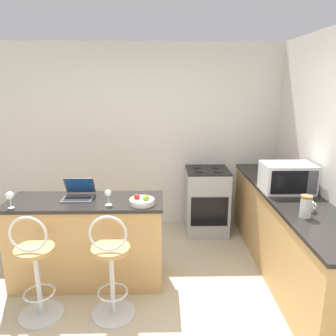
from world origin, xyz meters
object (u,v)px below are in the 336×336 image
at_px(fruit_bowl, 142,201).
at_px(wine_glass_short, 10,196).
at_px(toaster, 275,170).
at_px(microwave, 287,178).
at_px(storage_jar, 306,206).
at_px(bar_stool_far, 111,269).
at_px(mug_white, 310,206).
at_px(wine_glass_tall, 108,194).
at_px(laptop, 78,193).
at_px(bar_stool_near, 36,270).
at_px(stove_range, 207,201).

bearing_deg(fruit_bowl, wine_glass_short, -176.66).
bearing_deg(toaster, microwave, -95.90).
height_order(fruit_bowl, storage_jar, storage_jar).
height_order(bar_stool_far, toaster, toaster).
bearing_deg(storage_jar, mug_white, 52.76).
bearing_deg(wine_glass_tall, bar_stool_far, -80.77).
distance_m(microwave, toaster, 0.58).
xyz_separation_m(mug_white, wine_glass_short, (-2.79, 0.14, 0.07)).
bearing_deg(mug_white, fruit_bowl, 172.29).
distance_m(bar_stool_far, storage_jar, 1.80).
bearing_deg(laptop, mug_white, -10.71).
xyz_separation_m(wine_glass_tall, mug_white, (1.88, -0.20, -0.06)).
bearing_deg(microwave, fruit_bowl, -166.53).
distance_m(bar_stool_far, microwave, 2.07).
relative_size(bar_stool_near, wine_glass_short, 6.20).
relative_size(microwave, stove_range, 0.58).
xyz_separation_m(bar_stool_far, microwave, (1.81, 0.81, 0.59)).
bearing_deg(bar_stool_far, stove_range, 58.28).
bearing_deg(mug_white, laptop, 169.29).
distance_m(bar_stool_near, wine_glass_tall, 0.91).
bearing_deg(fruit_bowl, wine_glass_tall, -177.56).
height_order(laptop, fruit_bowl, laptop).
xyz_separation_m(microwave, wine_glass_tall, (-1.88, -0.39, -0.04)).
bearing_deg(wine_glass_short, stove_range, 33.81).
relative_size(toaster, wine_glass_tall, 1.83).
bearing_deg(laptop, storage_jar, -14.49).
xyz_separation_m(bar_stool_far, laptop, (-0.41, 0.65, 0.49)).
height_order(microwave, toaster, microwave).
xyz_separation_m(toaster, storage_jar, (-0.16, -1.28, 0.01)).
height_order(bar_stool_far, wine_glass_short, wine_glass_short).
relative_size(bar_stool_near, storage_jar, 5.07).
bearing_deg(storage_jar, wine_glass_short, 174.34).
height_order(bar_stool_far, laptop, laptop).
bearing_deg(stove_range, bar_stool_near, -134.89).
bearing_deg(bar_stool_far, mug_white, 7.12).
xyz_separation_m(microwave, wine_glass_short, (-2.79, -0.44, -0.03)).
distance_m(laptop, fruit_bowl, 0.70).
bearing_deg(stove_range, mug_white, -64.16).
height_order(laptop, toaster, laptop).
bearing_deg(wine_glass_tall, laptop, 146.84).
height_order(bar_stool_near, fruit_bowl, fruit_bowl).
xyz_separation_m(bar_stool_near, mug_white, (2.47, 0.23, 0.49)).
bearing_deg(laptop, microwave, 4.18).
xyz_separation_m(wine_glass_tall, fruit_bowl, (0.32, 0.01, -0.08)).
relative_size(bar_stool_far, storage_jar, 5.07).
bearing_deg(mug_white, microwave, 90.03).
distance_m(storage_jar, wine_glass_short, 2.71).
bearing_deg(stove_range, laptop, -143.64).
bearing_deg(bar_stool_near, laptop, 69.04).
distance_m(fruit_bowl, wine_glass_short, 1.24).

